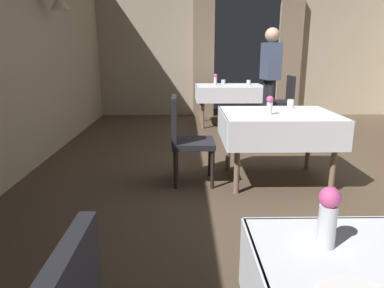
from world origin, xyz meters
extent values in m
plane|color=#4C3D2D|center=(0.00, 0.00, 0.00)|extent=(10.08, 10.08, 0.00)
cone|color=beige|center=(-2.90, 1.20, 1.97)|extent=(0.26, 0.26, 0.18)
cube|color=tan|center=(-1.95, 4.20, 1.50)|extent=(2.50, 0.12, 3.00)
cube|color=tan|center=(1.95, 4.20, 1.50)|extent=(2.50, 0.12, 3.00)
cube|color=#7F6B56|center=(-0.92, 4.06, 1.22)|extent=(0.44, 0.14, 2.44)
cube|color=#7F6B56|center=(0.92, 4.06, 1.22)|extent=(0.44, 0.14, 2.44)
cylinder|color=#7A604C|center=(-0.81, -0.33, 0.35)|extent=(0.06, 0.06, 0.71)
cylinder|color=#7A604C|center=(0.15, -0.33, 0.35)|extent=(0.06, 0.06, 0.71)
cylinder|color=#7A604C|center=(-0.81, 0.40, 0.35)|extent=(0.06, 0.06, 0.71)
cylinder|color=#7A604C|center=(0.15, 0.40, 0.35)|extent=(0.06, 0.06, 0.71)
cube|color=#7A604C|center=(-0.33, 0.03, 0.72)|extent=(1.11, 0.88, 0.03)
cube|color=white|center=(-0.33, 0.03, 0.74)|extent=(1.17, 0.94, 0.01)
cube|color=white|center=(-0.33, -0.44, 0.60)|extent=(1.17, 0.02, 0.30)
cube|color=white|center=(-0.33, 0.51, 0.60)|extent=(1.17, 0.02, 0.30)
cube|color=white|center=(-0.92, 0.03, 0.60)|extent=(0.02, 0.94, 0.30)
cube|color=white|center=(0.26, 0.03, 0.60)|extent=(0.02, 0.94, 0.30)
cylinder|color=#7A604C|center=(-0.99, 2.73, 0.35)|extent=(0.06, 0.06, 0.71)
cylinder|color=#7A604C|center=(0.04, 2.73, 0.35)|extent=(0.06, 0.06, 0.71)
cylinder|color=#7A604C|center=(-0.99, 3.41, 0.35)|extent=(0.06, 0.06, 0.71)
cylinder|color=#7A604C|center=(0.04, 3.41, 0.35)|extent=(0.06, 0.06, 0.71)
cube|color=#7A604C|center=(-0.48, 3.07, 0.72)|extent=(1.20, 0.84, 0.03)
cube|color=white|center=(-0.48, 3.07, 0.74)|extent=(1.26, 0.90, 0.01)
cube|color=white|center=(-0.48, 2.62, 0.61)|extent=(1.26, 0.02, 0.27)
cube|color=white|center=(-0.48, 3.52, 0.61)|extent=(1.26, 0.02, 0.27)
cube|color=white|center=(-1.10, 3.07, 0.61)|extent=(0.02, 0.90, 0.27)
cube|color=white|center=(0.15, 3.07, 0.61)|extent=(0.02, 0.90, 0.27)
cylinder|color=black|center=(-1.04, 0.18, 0.21)|extent=(0.04, 0.04, 0.42)
cylinder|color=black|center=(-1.04, -0.20, 0.21)|extent=(0.04, 0.04, 0.42)
cylinder|color=black|center=(-1.42, 0.18, 0.21)|extent=(0.04, 0.04, 0.42)
cylinder|color=black|center=(-1.42, -0.20, 0.21)|extent=(0.04, 0.04, 0.42)
cube|color=black|center=(-1.23, -0.01, 0.43)|extent=(0.44, 0.44, 0.06)
cube|color=black|center=(-1.43, -0.01, 0.69)|extent=(0.05, 0.42, 0.48)
cylinder|color=black|center=(0.27, 2.82, 0.21)|extent=(0.04, 0.04, 0.42)
cylinder|color=black|center=(0.27, 3.20, 0.21)|extent=(0.04, 0.04, 0.42)
cylinder|color=black|center=(0.65, 2.82, 0.21)|extent=(0.04, 0.04, 0.42)
cylinder|color=black|center=(0.65, 3.20, 0.21)|extent=(0.04, 0.04, 0.42)
cube|color=black|center=(0.46, 3.01, 0.43)|extent=(0.44, 0.44, 0.06)
cube|color=black|center=(0.66, 3.01, 0.69)|extent=(0.05, 0.42, 0.48)
cylinder|color=silver|center=(-0.85, -2.59, 0.82)|extent=(0.06, 0.06, 0.15)
sphere|color=#D84C8C|center=(-0.85, -2.59, 0.93)|extent=(0.07, 0.07, 0.07)
cylinder|color=silver|center=(-0.46, -0.07, 0.81)|extent=(0.06, 0.06, 0.13)
sphere|color=#D84C8C|center=(-0.46, -0.07, 0.91)|extent=(0.07, 0.07, 0.07)
cylinder|color=silver|center=(-0.13, 0.32, 0.80)|extent=(0.07, 0.07, 0.10)
cylinder|color=silver|center=(-0.74, 3.15, 0.82)|extent=(0.06, 0.06, 0.15)
sphere|color=#D84C8C|center=(-0.74, 3.15, 0.93)|extent=(0.07, 0.07, 0.07)
cylinder|color=silver|center=(-0.57, 3.35, 0.79)|extent=(0.08, 0.08, 0.09)
cylinder|color=silver|center=(-0.12, 3.10, 0.80)|extent=(0.07, 0.07, 0.10)
cylinder|color=black|center=(-0.02, 2.00, 0.47)|extent=(0.12, 0.12, 0.95)
cylinder|color=black|center=(0.01, 1.82, 0.47)|extent=(0.12, 0.12, 0.95)
cube|color=#3F4C66|center=(0.00, 1.91, 1.23)|extent=(0.26, 0.38, 0.55)
sphere|color=tan|center=(0.00, 1.91, 1.61)|extent=(0.22, 0.22, 0.22)
camera|label=1|loc=(-1.32, -3.64, 1.38)|focal=33.24mm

